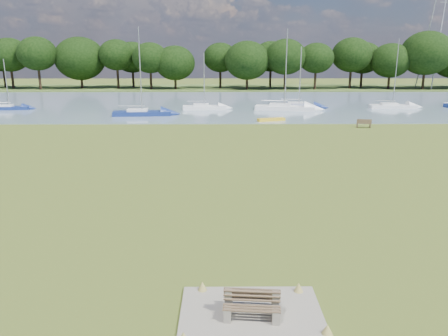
{
  "coord_description": "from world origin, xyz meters",
  "views": [
    {
      "loc": [
        -0.9,
        -25.25,
        7.53
      ],
      "look_at": [
        -0.72,
        -2.0,
        1.39
      ],
      "focal_mm": 35.0,
      "sensor_mm": 36.0,
      "label": 1
    }
  ],
  "objects_px": {
    "riverbank_bench": "(364,123)",
    "sailboat_8": "(141,111)",
    "bench_pair": "(252,304)",
    "sailboat_6": "(284,106)",
    "sailboat_0": "(392,105)",
    "sailboat_9": "(204,106)",
    "sailboat_7": "(9,107)",
    "kayak": "(271,119)",
    "sailboat_1": "(298,105)"
  },
  "relations": [
    {
      "from": "riverbank_bench",
      "to": "sailboat_8",
      "type": "height_order",
      "value": "sailboat_8"
    },
    {
      "from": "sailboat_8",
      "to": "sailboat_1",
      "type": "bearing_deg",
      "value": 14.88
    },
    {
      "from": "kayak",
      "to": "sailboat_1",
      "type": "distance_m",
      "value": 12.68
    },
    {
      "from": "sailboat_0",
      "to": "sailboat_7",
      "type": "xyz_separation_m",
      "value": [
        -52.78,
        -1.29,
        -0.04
      ]
    },
    {
      "from": "bench_pair",
      "to": "sailboat_9",
      "type": "bearing_deg",
      "value": 98.64
    },
    {
      "from": "sailboat_0",
      "to": "kayak",
      "type": "bearing_deg",
      "value": -145.08
    },
    {
      "from": "bench_pair",
      "to": "sailboat_6",
      "type": "relative_size",
      "value": 0.16
    },
    {
      "from": "sailboat_6",
      "to": "sailboat_9",
      "type": "distance_m",
      "value": 10.88
    },
    {
      "from": "bench_pair",
      "to": "sailboat_8",
      "type": "xyz_separation_m",
      "value": [
        -10.65,
        42.52,
        0.1
      ]
    },
    {
      "from": "riverbank_bench",
      "to": "sailboat_6",
      "type": "xyz_separation_m",
      "value": [
        -6.28,
        14.26,
        0.11
      ]
    },
    {
      "from": "riverbank_bench",
      "to": "sailboat_1",
      "type": "distance_m",
      "value": 16.59
    },
    {
      "from": "sailboat_6",
      "to": "sailboat_9",
      "type": "bearing_deg",
      "value": -172.74
    },
    {
      "from": "sailboat_8",
      "to": "sailboat_9",
      "type": "bearing_deg",
      "value": 34.48
    },
    {
      "from": "sailboat_0",
      "to": "sailboat_7",
      "type": "bearing_deg",
      "value": -176.3
    },
    {
      "from": "kayak",
      "to": "bench_pair",
      "type": "bearing_deg",
      "value": -115.13
    },
    {
      "from": "riverbank_bench",
      "to": "sailboat_7",
      "type": "distance_m",
      "value": 46.12
    },
    {
      "from": "sailboat_0",
      "to": "sailboat_6",
      "type": "xyz_separation_m",
      "value": [
        -15.4,
        -1.91,
        0.07
      ]
    },
    {
      "from": "riverbank_bench",
      "to": "sailboat_9",
      "type": "xyz_separation_m",
      "value": [
        -17.14,
        14.97,
        0.06
      ]
    },
    {
      "from": "kayak",
      "to": "sailboat_6",
      "type": "xyz_separation_m",
      "value": [
        2.83,
        9.77,
        0.36
      ]
    },
    {
      "from": "sailboat_1",
      "to": "sailboat_6",
      "type": "height_order",
      "value": "sailboat_6"
    },
    {
      "from": "sailboat_0",
      "to": "sailboat_9",
      "type": "distance_m",
      "value": 26.29
    },
    {
      "from": "riverbank_bench",
      "to": "sailboat_8",
      "type": "bearing_deg",
      "value": 169.54
    },
    {
      "from": "sailboat_0",
      "to": "sailboat_8",
      "type": "height_order",
      "value": "sailboat_8"
    },
    {
      "from": "sailboat_0",
      "to": "sailboat_9",
      "type": "relative_size",
      "value": 1.25
    },
    {
      "from": "riverbank_bench",
      "to": "sailboat_8",
      "type": "xyz_separation_m",
      "value": [
        -24.61,
        9.01,
        0.1
      ]
    },
    {
      "from": "kayak",
      "to": "sailboat_1",
      "type": "height_order",
      "value": "sailboat_1"
    },
    {
      "from": "sailboat_7",
      "to": "sailboat_8",
      "type": "bearing_deg",
      "value": -25.23
    },
    {
      "from": "kayak",
      "to": "sailboat_0",
      "type": "xyz_separation_m",
      "value": [
        18.24,
        11.67,
        0.29
      ]
    },
    {
      "from": "sailboat_7",
      "to": "sailboat_8",
      "type": "height_order",
      "value": "sailboat_8"
    },
    {
      "from": "sailboat_6",
      "to": "sailboat_7",
      "type": "bearing_deg",
      "value": -169.93
    },
    {
      "from": "sailboat_0",
      "to": "sailboat_8",
      "type": "relative_size",
      "value": 0.9
    },
    {
      "from": "sailboat_0",
      "to": "sailboat_9",
      "type": "xyz_separation_m",
      "value": [
        -26.26,
        -1.2,
        0.02
      ]
    },
    {
      "from": "kayak",
      "to": "sailboat_6",
      "type": "distance_m",
      "value": 10.17
    },
    {
      "from": "sailboat_0",
      "to": "sailboat_1",
      "type": "height_order",
      "value": "sailboat_0"
    },
    {
      "from": "sailboat_6",
      "to": "sailboat_8",
      "type": "height_order",
      "value": "sailboat_6"
    },
    {
      "from": "kayak",
      "to": "sailboat_7",
      "type": "height_order",
      "value": "sailboat_7"
    },
    {
      "from": "sailboat_0",
      "to": "sailboat_9",
      "type": "height_order",
      "value": "sailboat_0"
    },
    {
      "from": "sailboat_7",
      "to": "sailboat_9",
      "type": "relative_size",
      "value": 0.89
    },
    {
      "from": "bench_pair",
      "to": "sailboat_8",
      "type": "height_order",
      "value": "sailboat_8"
    },
    {
      "from": "bench_pair",
      "to": "sailboat_6",
      "type": "bearing_deg",
      "value": 85.75
    },
    {
      "from": "kayak",
      "to": "riverbank_bench",
      "type": "bearing_deg",
      "value": -44.1
    },
    {
      "from": "sailboat_1",
      "to": "sailboat_6",
      "type": "xyz_separation_m",
      "value": [
        -2.27,
        -1.84,
        -0.0
      ]
    },
    {
      "from": "sailboat_1",
      "to": "kayak",
      "type": "bearing_deg",
      "value": -104.56
    },
    {
      "from": "riverbank_bench",
      "to": "sailboat_1",
      "type": "bearing_deg",
      "value": 113.64
    },
    {
      "from": "sailboat_8",
      "to": "sailboat_9",
      "type": "relative_size",
      "value": 1.39
    },
    {
      "from": "sailboat_0",
      "to": "sailboat_6",
      "type": "relative_size",
      "value": 0.89
    },
    {
      "from": "riverbank_bench",
      "to": "sailboat_7",
      "type": "relative_size",
      "value": 0.23
    },
    {
      "from": "sailboat_1",
      "to": "sailboat_9",
      "type": "height_order",
      "value": "sailboat_1"
    },
    {
      "from": "sailboat_9",
      "to": "sailboat_6",
      "type": "bearing_deg",
      "value": -7.06
    },
    {
      "from": "sailboat_0",
      "to": "sailboat_6",
      "type": "distance_m",
      "value": 15.52
    }
  ]
}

